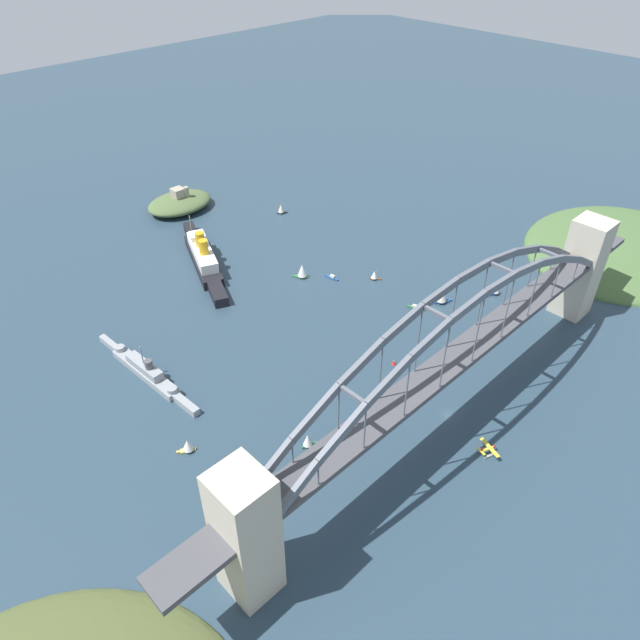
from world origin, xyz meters
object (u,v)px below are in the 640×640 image
object	(u,v)px
naval_cruiser	(146,371)
small_boat_6	(332,277)
ocean_liner	(203,257)
small_boat_7	(281,209)
small_boat_0	(496,288)
small_boat_3	(442,295)
harbor_arch_bridge	(457,362)
channel_marker_buoy	(394,363)
small_boat_5	(416,308)
small_boat_2	(302,271)
fort_island_mid_harbor	(180,203)
small_boat_4	(374,275)
seaplane_taxiing_near_bridge	(488,450)
small_boat_8	(308,440)
small_boat_1	(187,445)

from	to	relation	value
naval_cruiser	small_boat_6	distance (m)	121.03
ocean_liner	small_boat_7	distance (m)	80.29
small_boat_0	small_boat_3	size ratio (longest dim) A/B	0.78
harbor_arch_bridge	channel_marker_buoy	size ratio (longest dim) A/B	102.30
small_boat_3	small_boat_5	distance (m)	16.29
naval_cruiser	small_boat_3	world-z (taller)	naval_cruiser
small_boat_5	small_boat_7	size ratio (longest dim) A/B	1.28
small_boat_0	small_boat_2	size ratio (longest dim) A/B	0.88
fort_island_mid_harbor	small_boat_2	size ratio (longest dim) A/B	4.56
small_boat_3	channel_marker_buoy	world-z (taller)	small_boat_3
harbor_arch_bridge	ocean_liner	size ratio (longest dim) A/B	3.11
small_boat_2	small_boat_3	bearing A→B (deg)	-62.50
small_boat_0	small_boat_5	distance (m)	48.33
small_boat_0	channel_marker_buoy	size ratio (longest dim) A/B	3.24
channel_marker_buoy	small_boat_4	bearing A→B (deg)	48.73
seaplane_taxiing_near_bridge	small_boat_6	world-z (taller)	seaplane_taxiing_near_bridge
small_boat_6	small_boat_7	distance (m)	89.58
naval_cruiser	small_boat_5	world-z (taller)	naval_cruiser
small_boat_5	small_boat_8	distance (m)	111.67
small_boat_4	small_boat_5	bearing A→B (deg)	-99.05
small_boat_1	channel_marker_buoy	distance (m)	103.42
harbor_arch_bridge	small_boat_5	size ratio (longest dim) A/B	28.77
small_boat_0	small_boat_7	world-z (taller)	small_boat_0
ocean_liner	small_boat_4	xyz separation A→B (m)	(61.49, -82.09, -2.67)
naval_cruiser	small_boat_3	size ratio (longest dim) A/B	6.74
small_boat_8	channel_marker_buoy	bearing A→B (deg)	7.37
harbor_arch_bridge	small_boat_3	distance (m)	87.82
naval_cruiser	small_boat_6	size ratio (longest dim) A/B	8.29
small_boat_4	small_boat_6	size ratio (longest dim) A/B	0.69
small_boat_5	small_boat_2	bearing A→B (deg)	109.24
ocean_liner	small_boat_1	world-z (taller)	ocean_liner
ocean_liner	small_boat_2	size ratio (longest dim) A/B	8.91
ocean_liner	small_boat_1	xyz separation A→B (m)	(-88.16, -114.06, -2.36)
harbor_arch_bridge	naval_cruiser	size ratio (longest dim) A/B	3.66
seaplane_taxiing_near_bridge	small_boat_3	size ratio (longest dim) A/B	0.95
harbor_arch_bridge	small_boat_8	xyz separation A→B (m)	(-56.08, 29.04, -26.32)
seaplane_taxiing_near_bridge	small_boat_0	world-z (taller)	small_boat_0
small_boat_7	naval_cruiser	bearing A→B (deg)	-152.19
small_boat_6	small_boat_7	bearing A→B (deg)	68.01
small_boat_1	small_boat_7	world-z (taller)	small_boat_7
small_boat_1	small_boat_2	world-z (taller)	small_boat_2
harbor_arch_bridge	naval_cruiser	world-z (taller)	harbor_arch_bridge
small_boat_3	small_boat_4	world-z (taller)	small_boat_3
small_boat_4	small_boat_5	world-z (taller)	small_boat_4
naval_cruiser	seaplane_taxiing_near_bridge	size ratio (longest dim) A/B	7.08
small_boat_4	small_boat_8	distance (m)	130.23
harbor_arch_bridge	small_boat_7	bearing A→B (deg)	69.19
naval_cruiser	small_boat_6	xyz separation A→B (m)	(121.01, -1.50, -2.11)
harbor_arch_bridge	small_boat_6	size ratio (longest dim) A/B	30.31
small_boat_4	small_boat_7	bearing A→B (deg)	80.68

